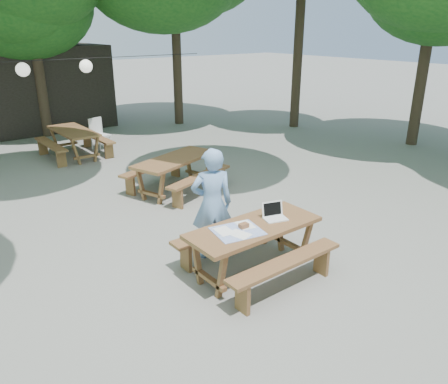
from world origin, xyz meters
TOP-DOWN VIEW (x-y plane):
  - ground at (0.00, 0.00)m, footprint 80.00×80.00m
  - pavilion at (0.50, 10.50)m, footprint 6.00×3.00m
  - main_picnic_table at (0.70, -1.63)m, footprint 2.00×1.58m
  - picnic_table_ne at (1.62, 1.96)m, footprint 2.30×2.10m
  - picnic_table_far_e at (0.84, 5.99)m, footprint 1.60×2.01m
  - woman at (0.52, -0.87)m, footprint 0.76×0.65m
  - plastic_chair at (1.73, 6.33)m, footprint 0.54×0.54m
  - laptop at (1.11, -1.61)m, footprint 0.39×0.35m
  - tabletop_clutter at (0.42, -1.62)m, footprint 0.75×0.67m
  - paper_lanterns at (-0.19, 6.00)m, footprint 9.00×0.34m

SIDE VIEW (x-z plane):
  - ground at x=0.00m, z-range 0.00..0.00m
  - plastic_chair at x=1.73m, z-range -0.19..0.71m
  - main_picnic_table at x=0.70m, z-range 0.01..0.76m
  - picnic_table_ne at x=1.62m, z-range 0.01..0.76m
  - picnic_table_far_e at x=0.84m, z-range 0.01..0.76m
  - tabletop_clutter at x=0.42m, z-range 0.72..0.80m
  - laptop at x=1.11m, z-range 0.69..0.93m
  - woman at x=0.52m, z-range 0.00..1.76m
  - pavilion at x=0.50m, z-range 0.00..2.80m
  - paper_lanterns at x=-0.19m, z-range 2.21..2.59m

